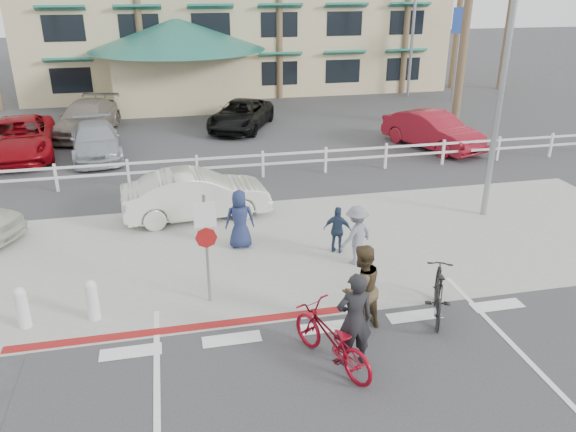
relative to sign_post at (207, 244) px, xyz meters
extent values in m
plane|color=#333335|center=(2.30, -2.20, -1.45)|extent=(140.00, 140.00, 0.00)
cube|color=#333335|center=(2.30, -4.20, -1.45)|extent=(12.00, 16.00, 0.01)
cube|color=gray|center=(2.30, 2.30, -1.44)|extent=(22.00, 7.00, 0.01)
cube|color=#333335|center=(2.30, 6.30, -1.45)|extent=(40.00, 5.00, 0.01)
cube|color=#333335|center=(2.30, 15.80, -1.45)|extent=(50.00, 16.00, 0.01)
cube|color=maroon|center=(-0.70, -1.00, -1.44)|extent=(7.00, 0.25, 0.02)
imported|color=maroon|center=(2.05, -2.79, -0.88)|extent=(1.58, 2.29, 1.14)
imported|color=black|center=(2.47, -2.83, -0.48)|extent=(0.71, 0.47, 1.94)
imported|color=black|center=(4.77, -1.67, -0.87)|extent=(1.29, 1.98, 1.16)
imported|color=#4A3B25|center=(2.97, -1.76, -0.49)|extent=(1.14, 1.03, 1.92)
imported|color=slate|center=(3.84, 1.08, -0.66)|extent=(1.17, 1.00, 1.57)
imported|color=navy|center=(3.56, 1.76, -0.80)|extent=(0.82, 0.64, 1.31)
imported|color=#1D264B|center=(1.08, 2.66, -0.63)|extent=(0.82, 0.55, 1.64)
imported|color=beige|center=(0.07, 5.03, -0.72)|extent=(4.56, 1.96, 1.46)
imported|color=maroon|center=(-6.58, 13.08, -0.67)|extent=(3.26, 5.86, 1.55)
imported|color=#8E949E|center=(-3.55, 12.35, -0.77)|extent=(2.48, 4.86, 1.35)
imported|color=maroon|center=(10.52, 10.57, -0.67)|extent=(3.25, 5.00, 1.56)
imported|color=slate|center=(-4.28, 16.18, -0.69)|extent=(3.15, 5.58, 1.52)
imported|color=black|center=(2.92, 15.69, -0.77)|extent=(4.13, 5.41, 1.37)
camera|label=1|loc=(-0.62, -11.18, 5.35)|focal=35.00mm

